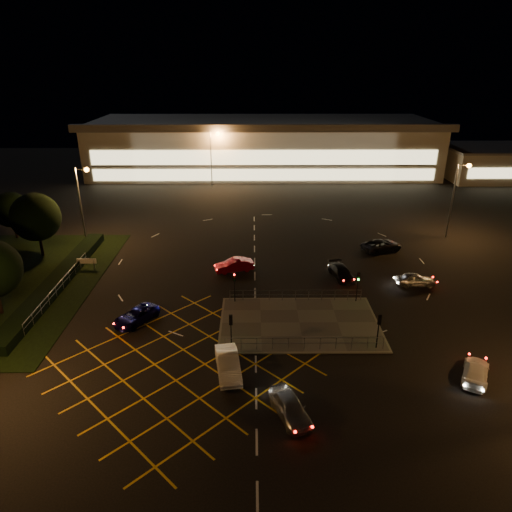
{
  "coord_description": "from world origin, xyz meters",
  "views": [
    {
      "loc": [
        -2.2,
        -37.7,
        21.97
      ],
      "look_at": [
        -1.86,
        9.01,
        2.0
      ],
      "focal_mm": 32.0,
      "sensor_mm": 36.0,
      "label": 1
    }
  ],
  "objects_px": {
    "car_queue_white": "(228,364)",
    "car_left_blue": "(136,316)",
    "car_right_silver": "(415,280)",
    "car_far_dkgrey": "(341,272)",
    "signal_ne": "(358,281)",
    "car_approach_white": "(476,372)",
    "car_circ_red": "(234,265)",
    "car_east_grey": "(382,245)",
    "signal_sw": "(231,325)",
    "signal_se": "(379,324)",
    "car_near_silver": "(290,407)",
    "signal_nw": "(235,281)"
  },
  "relations": [
    {
      "from": "car_queue_white",
      "to": "car_left_blue",
      "type": "relative_size",
      "value": 1.03
    },
    {
      "from": "car_queue_white",
      "to": "car_right_silver",
      "type": "xyz_separation_m",
      "value": [
        19.14,
        14.61,
        -0.08
      ]
    },
    {
      "from": "car_queue_white",
      "to": "car_far_dkgrey",
      "type": "xyz_separation_m",
      "value": [
        11.63,
        16.62,
        -0.12
      ]
    },
    {
      "from": "signal_ne",
      "to": "car_queue_white",
      "type": "relative_size",
      "value": 0.67
    },
    {
      "from": "car_approach_white",
      "to": "car_circ_red",
      "type": "bearing_deg",
      "value": -17.74
    },
    {
      "from": "car_circ_red",
      "to": "car_east_grey",
      "type": "distance_m",
      "value": 19.24
    },
    {
      "from": "signal_sw",
      "to": "car_queue_white",
      "type": "distance_m",
      "value": 3.44
    },
    {
      "from": "signal_se",
      "to": "car_far_dkgrey",
      "type": "bearing_deg",
      "value": -87.92
    },
    {
      "from": "signal_se",
      "to": "car_near_silver",
      "type": "bearing_deg",
      "value": 44.93
    },
    {
      "from": "car_right_silver",
      "to": "car_east_grey",
      "type": "relative_size",
      "value": 0.79
    },
    {
      "from": "signal_nw",
      "to": "car_right_silver",
      "type": "height_order",
      "value": "signal_nw"
    },
    {
      "from": "car_near_silver",
      "to": "car_circ_red",
      "type": "relative_size",
      "value": 0.99
    },
    {
      "from": "car_circ_red",
      "to": "car_approach_white",
      "type": "xyz_separation_m",
      "value": [
        18.78,
        -19.28,
        -0.1
      ]
    },
    {
      "from": "car_east_grey",
      "to": "car_approach_white",
      "type": "relative_size",
      "value": 1.21
    },
    {
      "from": "signal_se",
      "to": "car_left_blue",
      "type": "xyz_separation_m",
      "value": [
        -20.87,
        4.4,
        -1.73
      ]
    },
    {
      "from": "signal_nw",
      "to": "car_east_grey",
      "type": "bearing_deg",
      "value": 36.41
    },
    {
      "from": "signal_se",
      "to": "car_right_silver",
      "type": "height_order",
      "value": "signal_se"
    },
    {
      "from": "signal_nw",
      "to": "car_east_grey",
      "type": "height_order",
      "value": "signal_nw"
    },
    {
      "from": "car_left_blue",
      "to": "signal_ne",
      "type": "bearing_deg",
      "value": 42.03
    },
    {
      "from": "signal_sw",
      "to": "signal_se",
      "type": "distance_m",
      "value": 12.0
    },
    {
      "from": "car_near_silver",
      "to": "car_approach_white",
      "type": "distance_m",
      "value": 14.69
    },
    {
      "from": "signal_sw",
      "to": "car_near_silver",
      "type": "bearing_deg",
      "value": 118.77
    },
    {
      "from": "car_near_silver",
      "to": "car_circ_red",
      "type": "height_order",
      "value": "car_near_silver"
    },
    {
      "from": "car_far_dkgrey",
      "to": "car_circ_red",
      "type": "height_order",
      "value": "car_circ_red"
    },
    {
      "from": "car_right_silver",
      "to": "car_east_grey",
      "type": "distance_m",
      "value": 9.74
    },
    {
      "from": "signal_sw",
      "to": "signal_ne",
      "type": "bearing_deg",
      "value": -146.35
    },
    {
      "from": "signal_se",
      "to": "car_far_dkgrey",
      "type": "distance_m",
      "value": 13.69
    },
    {
      "from": "car_left_blue",
      "to": "signal_sw",
      "type": "bearing_deg",
      "value": 5.9
    },
    {
      "from": "car_near_silver",
      "to": "car_far_dkgrey",
      "type": "bearing_deg",
      "value": 51.06
    },
    {
      "from": "signal_nw",
      "to": "car_east_grey",
      "type": "distance_m",
      "value": 22.39
    },
    {
      "from": "car_near_silver",
      "to": "signal_ne",
      "type": "bearing_deg",
      "value": 43.62
    },
    {
      "from": "car_near_silver",
      "to": "car_right_silver",
      "type": "xyz_separation_m",
      "value": [
        14.78,
        19.29,
        -0.04
      ]
    },
    {
      "from": "car_approach_white",
      "to": "car_near_silver",
      "type": "bearing_deg",
      "value": 43.05
    },
    {
      "from": "car_near_silver",
      "to": "car_far_dkgrey",
      "type": "xyz_separation_m",
      "value": [
        7.26,
        21.3,
        -0.09
      ]
    },
    {
      "from": "signal_sw",
      "to": "car_right_silver",
      "type": "distance_m",
      "value": 22.32
    },
    {
      "from": "signal_ne",
      "to": "car_east_grey",
      "type": "height_order",
      "value": "signal_ne"
    },
    {
      "from": "car_near_silver",
      "to": "car_right_silver",
      "type": "height_order",
      "value": "car_near_silver"
    },
    {
      "from": "car_east_grey",
      "to": "car_approach_white",
      "type": "xyz_separation_m",
      "value": [
        0.46,
        -25.16,
        -0.1
      ]
    },
    {
      "from": "car_far_dkgrey",
      "to": "car_circ_red",
      "type": "bearing_deg",
      "value": 159.34
    },
    {
      "from": "car_circ_red",
      "to": "car_approach_white",
      "type": "distance_m",
      "value": 26.91
    },
    {
      "from": "signal_se",
      "to": "car_east_grey",
      "type": "bearing_deg",
      "value": -105.7
    },
    {
      "from": "signal_se",
      "to": "car_far_dkgrey",
      "type": "xyz_separation_m",
      "value": [
        -0.49,
        13.57,
        -1.72
      ]
    },
    {
      "from": "signal_sw",
      "to": "car_left_blue",
      "type": "height_order",
      "value": "signal_sw"
    },
    {
      "from": "car_left_blue",
      "to": "car_circ_red",
      "type": "distance_m",
      "value": 13.88
    },
    {
      "from": "signal_ne",
      "to": "car_right_silver",
      "type": "distance_m",
      "value": 8.05
    },
    {
      "from": "signal_ne",
      "to": "car_near_silver",
      "type": "bearing_deg",
      "value": -116.25
    },
    {
      "from": "car_approach_white",
      "to": "signal_sw",
      "type": "bearing_deg",
      "value": 16.0
    },
    {
      "from": "car_queue_white",
      "to": "car_near_silver",
      "type": "bearing_deg",
      "value": -56.52
    },
    {
      "from": "signal_se",
      "to": "car_approach_white",
      "type": "height_order",
      "value": "signal_se"
    },
    {
      "from": "signal_se",
      "to": "car_approach_white",
      "type": "bearing_deg",
      "value": 148.64
    }
  ]
}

